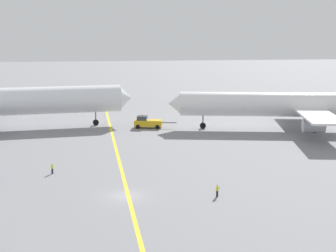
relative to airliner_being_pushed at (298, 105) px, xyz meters
name	(u,v)px	position (x,y,z in m)	size (l,w,h in m)	color
ground_plane	(125,196)	(-39.15, -38.75, -5.32)	(600.00, 600.00, 0.00)	gray
taxiway_stripe	(123,174)	(-38.98, -28.75, -5.32)	(0.50, 120.00, 0.01)	yellow
airliner_being_pushed	(298,105)	(0.00, 0.00, 0.00)	(54.51, 38.79, 15.02)	white
pushback_tug	(147,122)	(-31.65, 6.64, -4.08)	(9.23, 4.06, 2.94)	gold
ground_crew_marshaller_foreground	(52,168)	(-49.28, -27.02, -4.52)	(0.36, 0.36, 1.57)	black
ground_crew_wing_walker_right	(217,190)	(-27.55, -40.70, -4.51)	(0.50, 0.36, 1.58)	black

